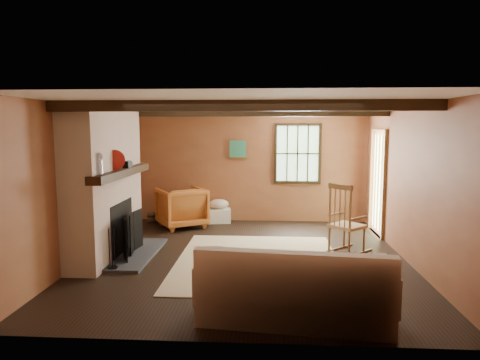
# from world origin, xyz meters

# --- Properties ---
(ground) EXTENTS (5.50, 5.50, 0.00)m
(ground) POSITION_xyz_m (0.00, 0.00, 0.00)
(ground) COLOR black
(ground) RESTS_ON ground
(room_envelope) EXTENTS (5.02, 5.52, 2.44)m
(room_envelope) POSITION_xyz_m (0.22, 0.26, 1.63)
(room_envelope) COLOR brown
(room_envelope) RESTS_ON ground
(fireplace) EXTENTS (1.02, 2.30, 2.40)m
(fireplace) POSITION_xyz_m (-2.23, -0.00, 1.10)
(fireplace) COLOR brown
(fireplace) RESTS_ON ground
(rug) EXTENTS (2.50, 3.00, 0.01)m
(rug) POSITION_xyz_m (0.20, -0.20, 0.00)
(rug) COLOR tan
(rug) RESTS_ON ground
(rocking_chair) EXTENTS (0.92, 0.90, 1.17)m
(rocking_chair) POSITION_xyz_m (1.62, 0.34, 0.49)
(rocking_chair) COLOR #A2804E
(rocking_chair) RESTS_ON ground
(sofa) EXTENTS (2.13, 1.12, 0.83)m
(sofa) POSITION_xyz_m (0.63, -2.18, 0.30)
(sofa) COLOR beige
(sofa) RESTS_ON ground
(firewood_pile) EXTENTS (0.66, 0.12, 0.24)m
(firewood_pile) POSITION_xyz_m (-1.92, 2.40, 0.12)
(firewood_pile) COLOR brown
(firewood_pile) RESTS_ON ground
(laundry_basket) EXTENTS (0.55, 0.44, 0.30)m
(laundry_basket) POSITION_xyz_m (-0.70, 2.52, 0.15)
(laundry_basket) COLOR white
(laundry_basket) RESTS_ON ground
(basket_pillow) EXTENTS (0.45, 0.37, 0.21)m
(basket_pillow) POSITION_xyz_m (-0.70, 2.52, 0.41)
(basket_pillow) COLOR beige
(basket_pillow) RESTS_ON laundry_basket
(armchair) EXTENTS (1.23, 1.24, 0.83)m
(armchair) POSITION_xyz_m (-1.43, 2.03, 0.41)
(armchair) COLOR #BF6026
(armchair) RESTS_ON ground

